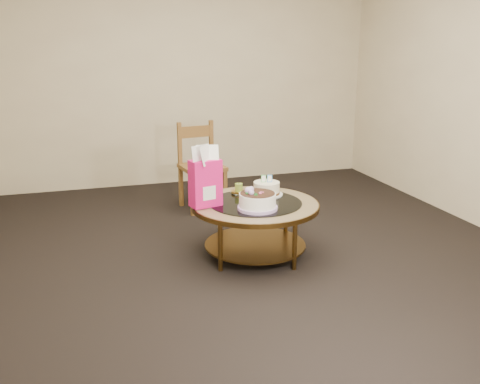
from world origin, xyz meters
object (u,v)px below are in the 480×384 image
object	(u,v)px
cream_cake	(266,189)
gift_bag	(205,177)
decorated_cake	(257,202)
dining_chair	(201,165)
coffee_table	(255,212)

from	to	relation	value
cream_cake	gift_bag	distance (m)	0.60
cream_cake	decorated_cake	bearing A→B (deg)	-105.39
decorated_cake	dining_chair	size ratio (longest dim) A/B	0.34
gift_bag	coffee_table	bearing A→B (deg)	-17.37
gift_bag	dining_chair	xyz separation A→B (m)	(0.28, 1.38, -0.24)
coffee_table	decorated_cake	xyz separation A→B (m)	(-0.05, -0.17, 0.14)
decorated_cake	cream_cake	world-z (taller)	decorated_cake
coffee_table	dining_chair	xyz separation A→B (m)	(-0.12, 1.40, 0.07)
coffee_table	decorated_cake	size ratio (longest dim) A/B	3.33
cream_cake	dining_chair	size ratio (longest dim) A/B	0.30
cream_cake	dining_chair	xyz separation A→B (m)	(-0.27, 1.23, -0.06)
gift_bag	decorated_cake	bearing A→B (deg)	-43.12
coffee_table	decorated_cake	bearing A→B (deg)	-104.51
dining_chair	cream_cake	bearing A→B (deg)	-85.61
decorated_cake	dining_chair	distance (m)	1.58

